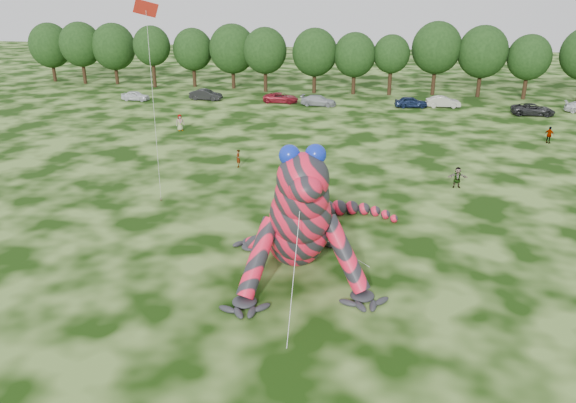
% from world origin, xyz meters
% --- Properties ---
extents(ground, '(240.00, 240.00, 0.00)m').
position_xyz_m(ground, '(0.00, 0.00, 0.00)').
color(ground, '#16330A').
rests_on(ground, ground).
extents(inflatable_gecko, '(17.84, 19.59, 8.18)m').
position_xyz_m(inflatable_gecko, '(-3.46, 2.73, 4.09)').
color(inflatable_gecko, '#F3193A').
rests_on(inflatable_gecko, ground).
extents(flying_kite, '(2.40, 3.80, 14.88)m').
position_xyz_m(flying_kite, '(-13.61, 7.09, 13.13)').
color(flying_kite, red).
rests_on(flying_kite, ground).
extents(tree_0, '(6.91, 6.22, 9.51)m').
position_xyz_m(tree_0, '(-54.56, 59.23, 4.75)').
color(tree_0, black).
rests_on(tree_0, ground).
extents(tree_1, '(6.74, 6.07, 9.81)m').
position_xyz_m(tree_1, '(-48.36, 58.05, 4.90)').
color(tree_1, black).
rests_on(tree_1, ground).
extents(tree_2, '(7.04, 6.34, 9.64)m').
position_xyz_m(tree_2, '(-43.02, 58.76, 4.82)').
color(tree_2, black).
rests_on(tree_2, ground).
extents(tree_3, '(5.81, 5.23, 9.44)m').
position_xyz_m(tree_3, '(-35.72, 57.07, 4.72)').
color(tree_3, black).
rests_on(tree_3, ground).
extents(tree_4, '(6.22, 5.60, 9.06)m').
position_xyz_m(tree_4, '(-29.64, 58.71, 4.53)').
color(tree_4, black).
rests_on(tree_4, ground).
extents(tree_5, '(7.16, 6.44, 9.80)m').
position_xyz_m(tree_5, '(-23.12, 58.44, 4.90)').
color(tree_5, black).
rests_on(tree_5, ground).
extents(tree_6, '(6.52, 5.86, 9.49)m').
position_xyz_m(tree_6, '(-17.56, 56.68, 4.75)').
color(tree_6, black).
rests_on(tree_6, ground).
extents(tree_7, '(6.68, 6.01, 9.48)m').
position_xyz_m(tree_7, '(-10.08, 56.80, 4.74)').
color(tree_7, black).
rests_on(tree_7, ground).
extents(tree_8, '(6.14, 5.53, 8.94)m').
position_xyz_m(tree_8, '(-4.22, 56.99, 4.47)').
color(tree_8, black).
rests_on(tree_8, ground).
extents(tree_9, '(5.27, 4.74, 8.68)m').
position_xyz_m(tree_9, '(1.06, 57.35, 4.34)').
color(tree_9, black).
rests_on(tree_9, ground).
extents(tree_10, '(7.09, 6.38, 10.50)m').
position_xyz_m(tree_10, '(7.40, 58.58, 5.25)').
color(tree_10, black).
rests_on(tree_10, ground).
extents(tree_11, '(7.01, 6.31, 10.07)m').
position_xyz_m(tree_11, '(13.79, 58.20, 5.03)').
color(tree_11, black).
rests_on(tree_11, ground).
extents(tree_12, '(5.99, 5.39, 8.97)m').
position_xyz_m(tree_12, '(20.01, 57.74, 4.49)').
color(tree_12, black).
rests_on(tree_12, ground).
extents(car_0, '(3.95, 1.68, 1.33)m').
position_xyz_m(car_0, '(-34.00, 46.33, 0.67)').
color(car_0, white).
rests_on(car_0, ground).
extents(car_1, '(4.62, 1.79, 1.50)m').
position_xyz_m(car_1, '(-24.34, 48.48, 0.75)').
color(car_1, black).
rests_on(car_1, ground).
extents(car_2, '(4.90, 2.34, 1.35)m').
position_xyz_m(car_2, '(-13.55, 48.64, 0.68)').
color(car_2, maroon).
rests_on(car_2, ground).
extents(car_3, '(4.96, 2.38, 1.39)m').
position_xyz_m(car_3, '(-8.14, 47.59, 0.70)').
color(car_3, '#A0A3A8').
rests_on(car_3, ground).
extents(car_4, '(4.51, 2.41, 1.46)m').
position_xyz_m(car_4, '(4.12, 48.75, 0.73)').
color(car_4, '#152244').
rests_on(car_4, ground).
extents(car_5, '(4.60, 2.04, 1.47)m').
position_xyz_m(car_5, '(8.33, 49.66, 0.73)').
color(car_5, '#B8B4A9').
rests_on(car_5, ground).
extents(car_6, '(5.23, 2.43, 1.45)m').
position_xyz_m(car_6, '(19.07, 46.79, 0.73)').
color(car_6, '#232325').
rests_on(car_6, ground).
extents(spectator_4, '(1.07, 0.98, 1.83)m').
position_xyz_m(spectator_4, '(-21.53, 31.09, 0.92)').
color(spectator_4, gray).
rests_on(spectator_4, ground).
extents(spectator_5, '(1.63, 0.64, 1.72)m').
position_xyz_m(spectator_5, '(7.35, 17.45, 0.86)').
color(spectator_5, gray).
rests_on(spectator_5, ground).
extents(spectator_0, '(0.56, 0.68, 1.62)m').
position_xyz_m(spectator_0, '(-11.53, 19.34, 0.81)').
color(spectator_0, gray).
rests_on(spectator_0, ground).
extents(spectator_3, '(1.08, 0.95, 1.75)m').
position_xyz_m(spectator_3, '(17.88, 33.15, 0.88)').
color(spectator_3, gray).
rests_on(spectator_3, ground).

